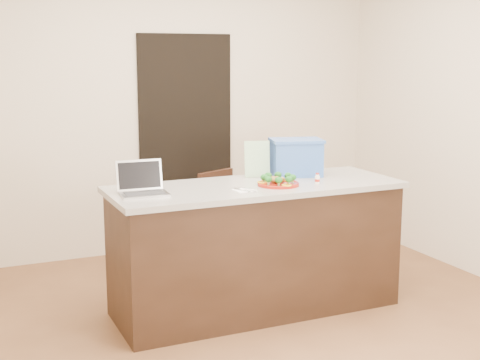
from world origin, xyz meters
name	(u,v)px	position (x,y,z in m)	size (l,w,h in m)	color
ground	(271,321)	(0.00, 0.00, 0.00)	(4.00, 4.00, 0.00)	brown
room_shell	(273,85)	(0.00, 0.00, 1.62)	(4.00, 4.00, 4.00)	white
doorway	(186,143)	(0.10, 1.98, 1.00)	(0.90, 0.02, 2.00)	black
island	(256,247)	(0.00, 0.25, 0.46)	(2.06, 0.76, 0.92)	black
plate	(278,184)	(0.12, 0.15, 0.93)	(0.29, 0.29, 0.02)	maroon
meatballs	(278,180)	(0.12, 0.15, 0.96)	(0.12, 0.11, 0.04)	olive
broccoli	(278,177)	(0.12, 0.15, 0.98)	(0.24, 0.24, 0.04)	#144B17
pepper_rings	(278,182)	(0.12, 0.15, 0.94)	(0.26, 0.24, 0.01)	yellow
napkin	(244,190)	(-0.17, 0.08, 0.92)	(0.13, 0.13, 0.01)	white
fork	(240,189)	(-0.19, 0.09, 0.93)	(0.07, 0.17, 0.00)	#B8B9BD
knife	(249,189)	(-0.14, 0.06, 0.93)	(0.08, 0.18, 0.01)	silver
yogurt_bottle	(317,179)	(0.40, 0.09, 0.95)	(0.04, 0.04, 0.08)	white
laptop	(142,185)	(-0.82, 0.27, 0.98)	(0.32, 0.26, 0.21)	#B0B0B5
leaflet	(257,159)	(0.13, 0.50, 1.05)	(0.19, 0.00, 0.27)	white
blue_box	(296,157)	(0.43, 0.45, 1.06)	(0.44, 0.36, 0.27)	#305BB0
chair	(220,217)	(0.06, 1.07, 0.49)	(0.50, 0.52, 0.86)	#33190F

